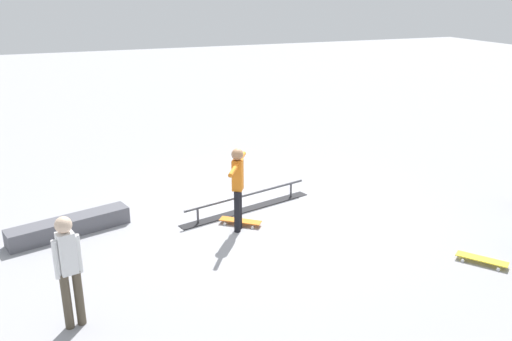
# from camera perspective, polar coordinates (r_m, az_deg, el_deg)

# --- Properties ---
(ground_plane) EXTENTS (60.00, 60.00, 0.00)m
(ground_plane) POSITION_cam_1_polar(r_m,az_deg,el_deg) (10.68, 0.47, -4.46)
(ground_plane) COLOR #9E9EA3
(grind_rail) EXTENTS (2.98, 1.00, 0.34)m
(grind_rail) POSITION_cam_1_polar(r_m,az_deg,el_deg) (10.74, -0.96, -3.48)
(grind_rail) COLOR black
(grind_rail) RESTS_ON ground_plane
(skate_ledge) EXTENTS (2.20, 0.99, 0.31)m
(skate_ledge) POSITION_cam_1_polar(r_m,az_deg,el_deg) (10.28, -19.36, -5.65)
(skate_ledge) COLOR #595960
(skate_ledge) RESTS_ON ground_plane
(skater_main) EXTENTS (0.71, 1.13, 1.58)m
(skater_main) POSITION_cam_1_polar(r_m,az_deg,el_deg) (9.58, -1.97, -1.41)
(skater_main) COLOR black
(skater_main) RESTS_ON ground_plane
(skateboard_main) EXTENTS (0.76, 0.65, 0.09)m
(skateboard_main) POSITION_cam_1_polar(r_m,az_deg,el_deg) (10.12, -1.68, -5.43)
(skateboard_main) COLOR orange
(skateboard_main) RESTS_ON ground_plane
(bystander_white_shirt) EXTENTS (0.36, 0.23, 1.58)m
(bystander_white_shirt) POSITION_cam_1_polar(r_m,az_deg,el_deg) (7.31, -19.44, -9.64)
(bystander_white_shirt) COLOR brown
(bystander_white_shirt) RESTS_ON ground_plane
(loose_skateboard_yellow) EXTENTS (0.64, 0.76, 0.09)m
(loose_skateboard_yellow) POSITION_cam_1_polar(r_m,az_deg,el_deg) (9.52, 23.05, -8.75)
(loose_skateboard_yellow) COLOR yellow
(loose_skateboard_yellow) RESTS_ON ground_plane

